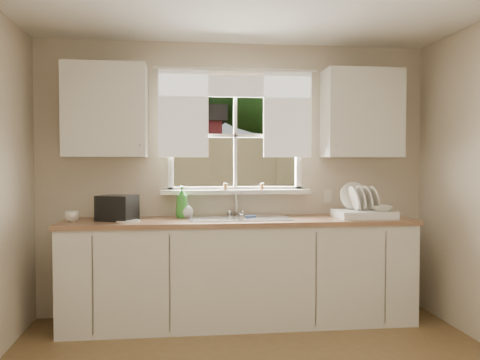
{
  "coord_description": "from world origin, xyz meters",
  "views": [
    {
      "loc": [
        -0.52,
        -2.69,
        1.4
      ],
      "look_at": [
        0.0,
        1.65,
        1.25
      ],
      "focal_mm": 38.0,
      "sensor_mm": 36.0,
      "label": 1
    }
  ],
  "objects": [
    {
      "name": "countertop",
      "position": [
        0.0,
        1.68,
        0.89
      ],
      "size": [
        3.04,
        0.65,
        0.04
      ],
      "primitive_type": "cube",
      "color": "#916648",
      "rests_on": "base_cabinets"
    },
    {
      "name": "base_cabinets",
      "position": [
        0.0,
        1.68,
        0.43
      ],
      "size": [
        3.0,
        0.62,
        0.87
      ],
      "primitive_type": "cube",
      "color": "silver",
      "rests_on": "ground"
    },
    {
      "name": "cup",
      "position": [
        -1.4,
        1.61,
        0.96
      ],
      "size": [
        0.15,
        0.15,
        0.09
      ],
      "primitive_type": "imported",
      "rotation": [
        0.0,
        0.0,
        0.4
      ],
      "color": "silver",
      "rests_on": "countertop"
    },
    {
      "name": "room_walls",
      "position": [
        0.0,
        -0.07,
        1.24
      ],
      "size": [
        3.62,
        4.02,
        2.5
      ],
      "color": "beige",
      "rests_on": "ground"
    },
    {
      "name": "window",
      "position": [
        0.0,
        2.0,
        1.49
      ],
      "size": [
        1.38,
        0.16,
        1.06
      ],
      "color": "white",
      "rests_on": "room_walls"
    },
    {
      "name": "curtains",
      "position": [
        0.0,
        1.95,
        1.93
      ],
      "size": [
        1.5,
        0.03,
        0.81
      ],
      "color": "white",
      "rests_on": "room_walls"
    },
    {
      "name": "dish_rack",
      "position": [
        1.1,
        1.64,
        0.98
      ],
      "size": [
        0.5,
        0.38,
        0.31
      ],
      "color": "white",
      "rests_on": "countertop"
    },
    {
      "name": "soap_bottle_a",
      "position": [
        -0.5,
        1.81,
        1.05
      ],
      "size": [
        0.11,
        0.11,
        0.29
      ],
      "primitive_type": "imported",
      "rotation": [
        0.0,
        0.0,
        0.01
      ],
      "color": "green",
      "rests_on": "countertop"
    },
    {
      "name": "saucer",
      "position": [
        -0.95,
        1.59,
        0.92
      ],
      "size": [
        0.2,
        0.2,
        0.01
      ],
      "primitive_type": "cylinder",
      "color": "white",
      "rests_on": "countertop"
    },
    {
      "name": "bowl",
      "position": [
        1.24,
        1.59,
        1.0
      ],
      "size": [
        0.21,
        0.21,
        0.05
      ],
      "primitive_type": "imported",
      "rotation": [
        0.0,
        0.0,
        -0.05
      ],
      "color": "white",
      "rests_on": "dish_rack"
    },
    {
      "name": "upper_cabinet_right",
      "position": [
        1.15,
        1.82,
        1.85
      ],
      "size": [
        0.7,
        0.33,
        0.8
      ],
      "primitive_type": "cube",
      "color": "silver",
      "rests_on": "room_walls"
    },
    {
      "name": "soap_bottle_b",
      "position": [
        -0.95,
        1.78,
        1.01
      ],
      "size": [
        0.11,
        0.11,
        0.2
      ],
      "primitive_type": "imported",
      "rotation": [
        0.0,
        0.0,
        0.21
      ],
      "color": "#2F54B2",
      "rests_on": "countertop"
    },
    {
      "name": "wall_outlet",
      "position": [
        0.88,
        1.99,
        1.08
      ],
      "size": [
        0.08,
        0.01,
        0.12
      ],
      "primitive_type": "cube",
      "color": "beige",
      "rests_on": "room_walls"
    },
    {
      "name": "backyard",
      "position": [
        0.58,
        8.42,
        3.46
      ],
      "size": [
        20.0,
        10.0,
        6.13
      ],
      "color": "#335421",
      "rests_on": "ground"
    },
    {
      "name": "soap_bottle_c",
      "position": [
        -0.46,
        1.81,
        0.99
      ],
      "size": [
        0.16,
        0.16,
        0.16
      ],
      "primitive_type": "imported",
      "rotation": [
        0.0,
        0.0,
        0.32
      ],
      "color": "beige",
      "rests_on": "countertop"
    },
    {
      "name": "sink",
      "position": [
        0.0,
        1.71,
        0.84
      ],
      "size": [
        0.88,
        0.52,
        0.4
      ],
      "color": "#B7B7BC",
      "rests_on": "countertop"
    },
    {
      "name": "upper_cabinet_left",
      "position": [
        -1.15,
        1.82,
        1.85
      ],
      "size": [
        0.7,
        0.33,
        0.8
      ],
      "primitive_type": "cube",
      "color": "silver",
      "rests_on": "room_walls"
    },
    {
      "name": "black_appliance",
      "position": [
        -1.04,
        1.69,
        1.02
      ],
      "size": [
        0.36,
        0.34,
        0.21
      ],
      "primitive_type": "cube",
      "rotation": [
        0.0,
        0.0,
        -0.38
      ],
      "color": "black",
      "rests_on": "countertop"
    },
    {
      "name": "sill_jars",
      "position": [
        0.07,
        1.94,
        1.18
      ],
      "size": [
        0.38,
        0.04,
        0.06
      ],
      "color": "brown",
      "rests_on": "window"
    }
  ]
}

